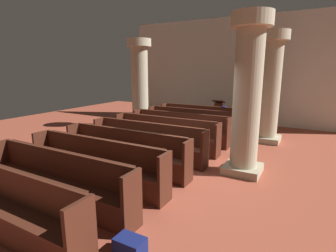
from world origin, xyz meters
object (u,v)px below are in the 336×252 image
pew_row_1 (191,122)px  pew_row_8 (1,201)px  pillar_far_side (140,82)px  pew_row_0 (201,117)px  pillar_aisle_rear (247,94)px  pew_row_7 (57,178)px  pillar_aisle_side (270,86)px  hymn_book (224,107)px  kneeler_box_navy (130,246)px  pew_row_6 (96,161)px  pew_row_2 (179,126)px  pew_row_3 (165,132)px  pew_row_4 (147,140)px  pew_row_5 (125,149)px  lectern (218,115)px

pew_row_1 → pew_row_8: 6.66m
pew_row_8 → pillar_far_side: pillar_far_side is taller
pew_row_0 → pillar_aisle_rear: (2.50, -3.60, 1.33)m
pew_row_1 → pillar_far_side: pillar_far_side is taller
pew_row_7 → pillar_aisle_side: size_ratio=0.96×
hymn_book → pillar_far_side: bearing=-166.3°
pillar_far_side → kneeler_box_navy: pillar_far_side is taller
pew_row_0 → pillar_far_side: pillar_far_side is taller
pew_row_6 → pew_row_0: bearing=90.0°
pew_row_6 → pillar_aisle_rear: bearing=40.1°
pew_row_2 → pew_row_3: (0.00, -0.95, 0.00)m
pew_row_4 → pew_row_7: size_ratio=1.00×
pew_row_5 → pew_row_6: size_ratio=1.00×
pew_row_5 → kneeler_box_navy: bearing=-50.7°
pillar_far_side → pew_row_5: bearing=-59.4°
pew_row_7 → pew_row_5: bearing=90.0°
pew_row_2 → kneeler_box_navy: size_ratio=8.65×
pew_row_5 → pew_row_0: bearing=90.0°
hymn_book → pew_row_3: bearing=-105.2°
pew_row_5 → hymn_book: 5.03m
pew_row_6 → kneeler_box_navy: size_ratio=8.65×
hymn_book → kneeler_box_navy: hymn_book is taller
pew_row_3 → pew_row_5: (0.00, -1.90, 0.00)m
pew_row_1 → pew_row_7: (0.00, -5.71, 0.00)m
pew_row_5 → pillar_aisle_rear: size_ratio=0.96×
pew_row_4 → pillar_aisle_rear: (2.50, 0.20, 1.33)m
pew_row_8 → pillar_aisle_rear: pillar_aisle_rear is taller
pew_row_0 → pillar_aisle_side: bearing=-11.2°
pew_row_5 → pillar_far_side: 4.99m
pew_row_7 → pillar_aisle_rear: pillar_aisle_rear is taller
pew_row_1 → lectern: (0.28, 2.14, -0.04)m
pew_row_1 → pew_row_4: same height
pew_row_2 → pew_row_4: bearing=-90.0°
pew_row_5 → pillar_aisle_side: bearing=59.6°
pew_row_2 → lectern: lectern is taller
pew_row_4 → hymn_book: bearing=78.3°
pew_row_1 → pew_row_7: size_ratio=1.00×
pew_row_8 → pillar_aisle_side: size_ratio=0.96×
pew_row_7 → pew_row_8: bearing=-90.0°
pew_row_1 → kneeler_box_navy: 6.45m
hymn_book → pew_row_8: bearing=-96.1°
pew_row_8 → pillar_aisle_side: 7.66m
pew_row_3 → pillar_far_side: (-2.45, 2.24, 1.33)m
pew_row_2 → lectern: bearing=84.8°
pew_row_8 → kneeler_box_navy: size_ratio=8.65×
pillar_aisle_side → hymn_book: pillar_aisle_side is taller
pew_row_6 → pew_row_7: same height
pew_row_5 → pew_row_8: bearing=-90.0°
pew_row_5 → lectern: 5.95m
pew_row_3 → pillar_far_side: bearing=137.6°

